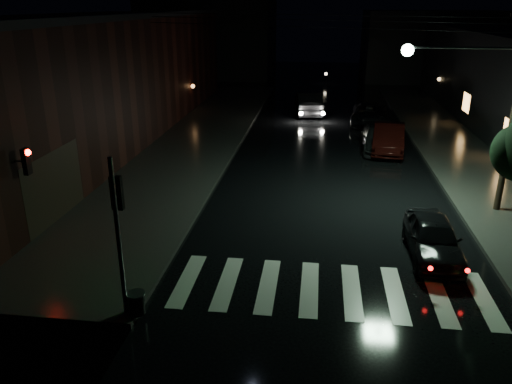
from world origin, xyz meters
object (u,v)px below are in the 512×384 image
(parked_car_a, at_px, (433,237))
(parked_car_b, at_px, (388,138))
(parked_car_d, at_px, (369,115))
(oncoming_car, at_px, (308,103))
(parked_car_c, at_px, (379,139))

(parked_car_a, height_order, parked_car_b, parked_car_b)
(parked_car_d, xyz_separation_m, oncoming_car, (-4.14, 2.91, 0.13))
(parked_car_a, bearing_deg, parked_car_b, 89.91)
(parked_car_c, xyz_separation_m, oncoming_car, (-4.14, 9.23, 0.16))
(parked_car_a, height_order, parked_car_d, parked_car_d)
(parked_car_a, height_order, parked_car_c, parked_car_c)
(parked_car_a, bearing_deg, parked_car_c, 92.18)
(oncoming_car, bearing_deg, parked_car_c, 107.46)
(parked_car_a, height_order, oncoming_car, oncoming_car)
(parked_car_b, distance_m, parked_car_d, 6.59)
(parked_car_d, distance_m, oncoming_car, 5.06)
(parked_car_b, relative_size, parked_car_d, 0.93)
(parked_car_a, distance_m, parked_car_b, 12.25)
(parked_car_b, height_order, parked_car_d, parked_car_b)
(parked_car_c, bearing_deg, oncoming_car, 115.19)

